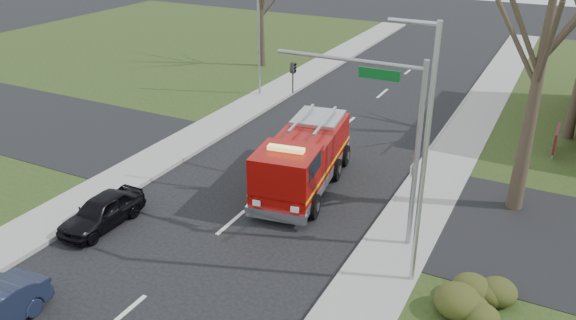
% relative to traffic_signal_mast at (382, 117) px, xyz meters
% --- Properties ---
extents(ground, '(120.00, 120.00, 0.00)m').
position_rel_traffic_signal_mast_xyz_m(ground, '(-5.21, -1.50, -4.71)').
color(ground, black).
rests_on(ground, ground).
extents(sidewalk_right, '(2.40, 80.00, 0.15)m').
position_rel_traffic_signal_mast_xyz_m(sidewalk_right, '(0.99, -1.50, -4.63)').
color(sidewalk_right, gray).
rests_on(sidewalk_right, ground).
extents(sidewalk_left, '(2.40, 80.00, 0.15)m').
position_rel_traffic_signal_mast_xyz_m(sidewalk_left, '(-11.41, -1.50, -4.63)').
color(sidewalk_left, gray).
rests_on(sidewalk_left, ground).
extents(health_center_sign, '(0.12, 2.00, 1.40)m').
position_rel_traffic_signal_mast_xyz_m(health_center_sign, '(5.29, 11.00, -3.83)').
color(health_center_sign, '#511218').
rests_on(health_center_sign, ground).
extents(hedge_corner, '(2.80, 2.00, 0.90)m').
position_rel_traffic_signal_mast_xyz_m(hedge_corner, '(3.79, -2.50, -4.13)').
color(hedge_corner, '#2E3814').
rests_on(hedge_corner, lawn_right).
extents(bare_tree_near, '(6.00, 6.00, 12.00)m').
position_rel_traffic_signal_mast_xyz_m(bare_tree_near, '(4.29, 4.50, 2.71)').
color(bare_tree_near, '#372C20').
rests_on(bare_tree_near, ground).
extents(traffic_signal_mast, '(5.29, 0.18, 6.80)m').
position_rel_traffic_signal_mast_xyz_m(traffic_signal_mast, '(0.00, 0.00, 0.00)').
color(traffic_signal_mast, gray).
rests_on(traffic_signal_mast, ground).
extents(streetlight_pole, '(1.48, 0.16, 8.40)m').
position_rel_traffic_signal_mast_xyz_m(streetlight_pole, '(1.93, -2.00, -0.16)').
color(streetlight_pole, '#B7BABF').
rests_on(streetlight_pole, ground).
extents(utility_pole_far, '(0.14, 0.14, 7.00)m').
position_rel_traffic_signal_mast_xyz_m(utility_pole_far, '(-12.01, 12.50, -1.21)').
color(utility_pole_far, gray).
rests_on(utility_pole_far, ground).
extents(fire_engine, '(3.50, 7.24, 2.80)m').
position_rel_traffic_signal_mast_xyz_m(fire_engine, '(-4.05, 2.38, -3.44)').
color(fire_engine, '#8D0906').
rests_on(fire_engine, ground).
extents(parked_car_maroon, '(1.49, 3.63, 1.23)m').
position_rel_traffic_signal_mast_xyz_m(parked_car_maroon, '(-9.41, -3.91, -4.09)').
color(parked_car_maroon, black).
rests_on(parked_car_maroon, ground).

